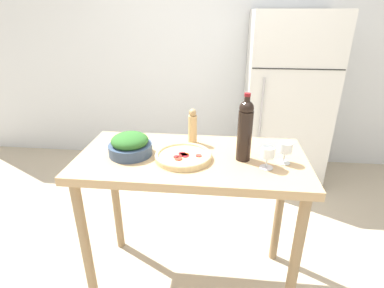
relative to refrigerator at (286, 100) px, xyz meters
name	(u,v)px	position (x,y,z in m)	size (l,w,h in m)	color
ground_plane	(192,277)	(-0.80, -1.54, -0.85)	(14.00, 14.00, 0.00)	#BCAD93
wall_back	(210,49)	(-0.80, 0.39, 0.45)	(6.40, 0.09, 2.60)	silver
refrigerator	(286,100)	(0.00, 0.00, 0.00)	(0.80, 0.71, 1.70)	silver
prep_counter	(191,176)	(-0.80, -1.54, -0.05)	(1.28, 0.63, 0.93)	tan
wine_bottle	(245,129)	(-0.51, -1.55, 0.26)	(0.08, 0.08, 0.37)	black
wine_glass_near	(268,154)	(-0.40, -1.64, 0.17)	(0.07, 0.07, 0.12)	silver
wine_glass_far	(285,149)	(-0.30, -1.57, 0.17)	(0.07, 0.07, 0.12)	silver
pepper_mill	(193,127)	(-0.81, -1.35, 0.19)	(0.05, 0.05, 0.22)	tan
salad_bowl	(130,145)	(-1.14, -1.56, 0.14)	(0.24, 0.24, 0.13)	#384C6B
homemade_pizza	(183,156)	(-0.84, -1.58, 0.10)	(0.31, 0.31, 0.03)	#DBC189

